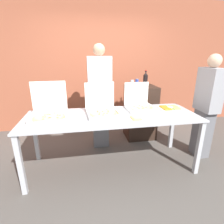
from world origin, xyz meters
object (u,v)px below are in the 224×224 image
Objects in this scene: soda_bottle at (145,79)px; veggie_tray at (170,109)px; pizza_box_far_right at (102,109)px; person_guest_plaid at (207,106)px; paper_plate_front_left at (136,118)px; soda_can_silver at (132,83)px; soda_can_colored at (137,82)px; pizza_box_near_left at (139,105)px; pizza_box_far_left at (49,112)px; person_guest_cap at (100,96)px.

veggie_tray is at bearing -83.79° from soda_bottle.
person_guest_plaid is at bearing -5.38° from pizza_box_far_right.
veggie_tray reaches higher than paper_plate_front_left.
soda_can_colored is (0.13, 0.12, 0.00)m from soda_can_silver.
pizza_box_near_left is 0.26× the size of person_guest_plaid.
pizza_box_near_left is 0.89m from soda_can_colored.
soda_bottle is (1.70, 0.93, 0.28)m from pizza_box_far_left.
pizza_box_far_right is 1.07m from veggie_tray.
soda_can_colored is 0.07× the size of person_guest_cap.
soda_can_silver is 1.35m from person_guest_plaid.
soda_can_silver is 0.18m from soda_can_colored.
person_guest_cap is (0.03, 0.60, 0.05)m from pizza_box_far_right.
soda_can_colored is (0.82, 0.98, 0.22)m from pizza_box_far_right.
paper_plate_front_left is 0.70× the size of veggie_tray.
soda_can_colored is (1.55, 1.01, 0.21)m from pizza_box_far_left.
veggie_tray is 0.18× the size of person_guest_cap.
pizza_box_near_left is at bearing 5.32° from pizza_box_far_left.
person_guest_plaid is (1.25, 0.27, 0.03)m from paper_plate_front_left.
soda_can_colored is (0.22, 0.84, 0.22)m from pizza_box_near_left.
paper_plate_front_left is at bearing -39.31° from pizza_box_far_right.
paper_plate_front_left is at bearing 113.56° from person_guest_cap.
veggie_tray is at bearing -4.18° from pizza_box_far_right.
soda_can_silver is (-0.38, 0.85, 0.27)m from veggie_tray.
pizza_box_far_left is 2.22× the size of paper_plate_front_left.
soda_bottle is (0.55, 1.19, 0.35)m from paper_plate_front_left.
pizza_box_near_left is 1.31× the size of veggie_tray.
veggie_tray is (0.46, -0.13, -0.05)m from pizza_box_near_left.
soda_can_silver and soda_can_colored have the same top height.
person_guest_cap is (-0.94, -0.30, -0.24)m from soda_bottle.
pizza_box_near_left is at bearing 8.60° from pizza_box_far_right.
soda_can_silver is 1.00× the size of soda_can_colored.
pizza_box_near_left is 0.88× the size of pizza_box_far_right.
pizza_box_far_right is 1.13m from soda_can_silver.
person_guest_cap reaches higher than person_guest_plaid.
pizza_box_far_right is (0.73, 0.03, -0.01)m from pizza_box_far_left.
pizza_box_far_right is 1.68m from person_guest_plaid.
paper_plate_front_left is at bearing -102.99° from soda_can_silver.
soda_bottle is (0.97, 0.90, 0.29)m from pizza_box_far_right.
pizza_box_far_right is at bearing 89.36° from person_guest_plaid.
soda_can_silver is at bearing -158.04° from person_guest_cap.
person_guest_plaid is at bearing 159.35° from person_guest_cap.
pizza_box_far_right is at bearing -129.98° from soda_can_colored.
pizza_box_far_right is 3.96× the size of soda_can_silver.
pizza_box_near_left is at bearing 67.01° from paper_plate_front_left.
soda_bottle is at bearing -162.30° from person_guest_cap.
soda_bottle is 0.16× the size of person_guest_cap.
paper_plate_front_left is 0.71m from veggie_tray.
soda_can_colored is (0.40, 1.27, 0.28)m from paper_plate_front_left.
veggie_tray is at bearing 150.24° from person_guest_cap.
pizza_box_far_right is at bearing -128.53° from soda_can_silver.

